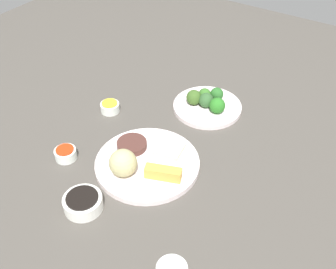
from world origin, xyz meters
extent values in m
cube|color=#49453F|center=(0.00, 0.00, 0.01)|extent=(2.20, 2.20, 0.02)
cylinder|color=white|center=(0.01, -0.02, 0.03)|extent=(0.27, 0.27, 0.02)
sphere|color=tan|center=(-0.02, -0.09, 0.07)|extent=(0.07, 0.07, 0.07)
cube|color=gold|center=(0.07, -0.05, 0.05)|extent=(0.10, 0.06, 0.03)
cube|color=beige|center=(0.03, 0.04, 0.04)|extent=(0.08, 0.08, 0.01)
cylinder|color=#4C2B25|center=(-0.06, 0.00, 0.04)|extent=(0.08, 0.08, 0.02)
cylinder|color=white|center=(0.02, 0.28, 0.03)|extent=(0.21, 0.21, 0.01)
sphere|color=#30582C|center=(0.02, 0.28, 0.06)|extent=(0.05, 0.05, 0.05)
sphere|color=#366B27|center=(-0.01, 0.30, 0.05)|extent=(0.04, 0.04, 0.04)
sphere|color=#286126|center=(0.03, 0.33, 0.05)|extent=(0.04, 0.04, 0.04)
sphere|color=#297423|center=(0.06, 0.27, 0.06)|extent=(0.05, 0.05, 0.05)
sphere|color=#3A5C23|center=(-0.02, 0.27, 0.06)|extent=(0.05, 0.05, 0.05)
cylinder|color=white|center=(-0.04, -0.22, 0.04)|extent=(0.09, 0.09, 0.03)
cylinder|color=black|center=(-0.04, -0.22, 0.06)|extent=(0.08, 0.08, 0.00)
cylinder|color=white|center=(-0.19, -0.12, 0.03)|extent=(0.06, 0.06, 0.03)
cylinder|color=red|center=(-0.19, -0.12, 0.05)|extent=(0.05, 0.05, 0.00)
cylinder|color=white|center=(-0.23, 0.11, 0.03)|extent=(0.06, 0.06, 0.03)
cylinder|color=yellow|center=(-0.23, 0.11, 0.05)|extent=(0.05, 0.05, 0.00)
camera|label=1|loc=(0.46, -0.62, 0.76)|focal=42.53mm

